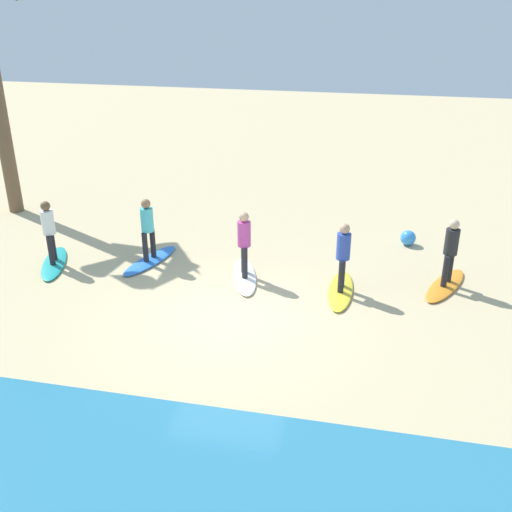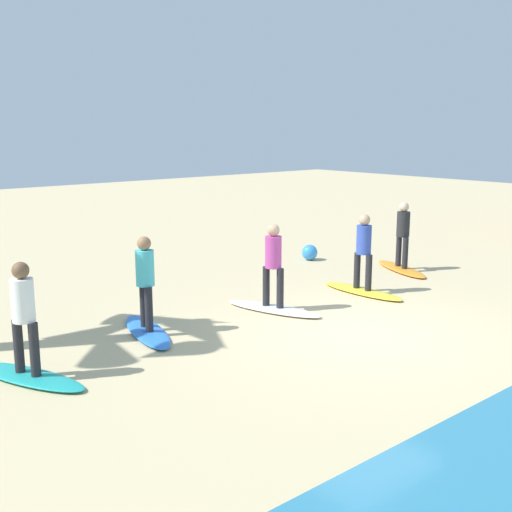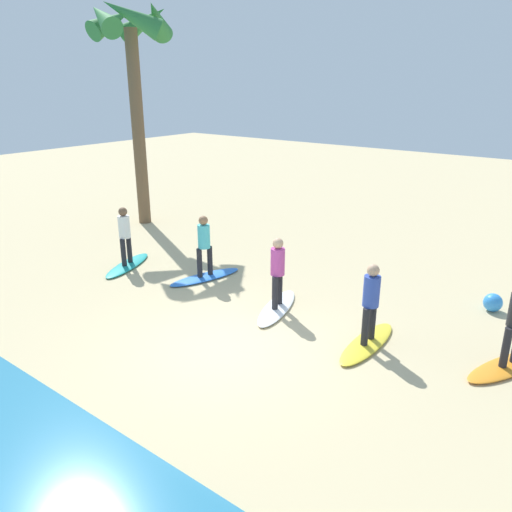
{
  "view_description": "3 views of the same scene",
  "coord_description": "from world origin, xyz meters",
  "px_view_note": "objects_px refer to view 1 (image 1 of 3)",
  "views": [
    {
      "loc": [
        -2.85,
        10.81,
        6.61
      ],
      "look_at": [
        -0.21,
        -1.56,
        0.82
      ],
      "focal_mm": 41.81,
      "sensor_mm": 36.0,
      "label": 1
    },
    {
      "loc": [
        8.25,
        6.97,
        3.58
      ],
      "look_at": [
        0.74,
        -1.83,
        1.2
      ],
      "focal_mm": 44.69,
      "sensor_mm": 36.0,
      "label": 2
    },
    {
      "loc": [
        -5.79,
        6.64,
        5.03
      ],
      "look_at": [
        0.68,
        -1.84,
        1.24
      ],
      "focal_mm": 35.03,
      "sensor_mm": 36.0,
      "label": 3
    }
  ],
  "objects_px": {
    "surfboard_orange": "(445,285)",
    "beach_ball": "(408,238)",
    "surfboard_blue": "(150,260)",
    "surfboard_teal": "(54,263)",
    "surfer_white": "(244,239)",
    "surfboard_yellow": "(341,290)",
    "surfer_teal": "(49,227)",
    "surfer_blue": "(147,225)",
    "surfboard_white": "(244,276)",
    "surfer_yellow": "(343,252)",
    "surfer_orange": "(451,247)"
  },
  "relations": [
    {
      "from": "surfer_yellow",
      "to": "beach_ball",
      "type": "bearing_deg",
      "value": -116.51
    },
    {
      "from": "surfboard_white",
      "to": "surfboard_teal",
      "type": "height_order",
      "value": "same"
    },
    {
      "from": "surfboard_orange",
      "to": "surfer_white",
      "type": "distance_m",
      "value": 4.94
    },
    {
      "from": "surfboard_orange",
      "to": "surfboard_teal",
      "type": "height_order",
      "value": "same"
    },
    {
      "from": "surfboard_blue",
      "to": "surfer_yellow",
      "type": "bearing_deg",
      "value": 98.28
    },
    {
      "from": "surfer_orange",
      "to": "surfboard_blue",
      "type": "relative_size",
      "value": 0.78
    },
    {
      "from": "surfer_orange",
      "to": "surfer_blue",
      "type": "height_order",
      "value": "same"
    },
    {
      "from": "surfer_orange",
      "to": "surfer_yellow",
      "type": "height_order",
      "value": "same"
    },
    {
      "from": "surfboard_blue",
      "to": "beach_ball",
      "type": "xyz_separation_m",
      "value": [
        -6.59,
        -2.54,
        0.17
      ]
    },
    {
      "from": "surfer_blue",
      "to": "surfboard_blue",
      "type": "bearing_deg",
      "value": 0.0
    },
    {
      "from": "surfboard_teal",
      "to": "surfer_blue",
      "type": "bearing_deg",
      "value": 84.99
    },
    {
      "from": "surfboard_yellow",
      "to": "surfer_teal",
      "type": "bearing_deg",
      "value": -90.36
    },
    {
      "from": "surfboard_blue",
      "to": "beach_ball",
      "type": "relative_size",
      "value": 4.97
    },
    {
      "from": "surfboard_orange",
      "to": "surfer_white",
      "type": "height_order",
      "value": "surfer_white"
    },
    {
      "from": "surfboard_orange",
      "to": "surfboard_teal",
      "type": "bearing_deg",
      "value": -61.91
    },
    {
      "from": "surfboard_teal",
      "to": "beach_ball",
      "type": "relative_size",
      "value": 4.97
    },
    {
      "from": "surfboard_white",
      "to": "surfboard_teal",
      "type": "xyz_separation_m",
      "value": [
        4.98,
        0.29,
        0.0
      ]
    },
    {
      "from": "surfboard_teal",
      "to": "beach_ball",
      "type": "bearing_deg",
      "value": 88.78
    },
    {
      "from": "surfboard_white",
      "to": "surfer_teal",
      "type": "relative_size",
      "value": 1.28
    },
    {
      "from": "surfer_orange",
      "to": "surfer_yellow",
      "type": "bearing_deg",
      "value": 17.97
    },
    {
      "from": "surfer_orange",
      "to": "surfer_white",
      "type": "relative_size",
      "value": 1.0
    },
    {
      "from": "surfer_blue",
      "to": "beach_ball",
      "type": "bearing_deg",
      "value": -158.89
    },
    {
      "from": "surfboard_yellow",
      "to": "surfer_teal",
      "type": "relative_size",
      "value": 1.28
    },
    {
      "from": "surfer_teal",
      "to": "surfboard_blue",
      "type": "bearing_deg",
      "value": -164.0
    },
    {
      "from": "surfboard_white",
      "to": "surfboard_yellow",
      "type": "bearing_deg",
      "value": 67.49
    },
    {
      "from": "surfboard_blue",
      "to": "surfboard_teal",
      "type": "relative_size",
      "value": 1.0
    },
    {
      "from": "surfer_blue",
      "to": "surfboard_white",
      "type": "bearing_deg",
      "value": 171.47
    },
    {
      "from": "surfer_white",
      "to": "surfboard_yellow",
      "type": "bearing_deg",
      "value": 173.95
    },
    {
      "from": "surfboard_yellow",
      "to": "surfer_yellow",
      "type": "xyz_separation_m",
      "value": [
        0.0,
        0.0,
        0.99
      ]
    },
    {
      "from": "surfer_blue",
      "to": "surfboard_teal",
      "type": "xyz_separation_m",
      "value": [
        2.37,
        0.68,
        -0.99
      ]
    },
    {
      "from": "beach_ball",
      "to": "surfboard_orange",
      "type": "bearing_deg",
      "value": 109.29
    },
    {
      "from": "surfer_white",
      "to": "surfer_orange",
      "type": "bearing_deg",
      "value": -173.65
    },
    {
      "from": "surfboard_blue",
      "to": "surfboard_orange",
      "type": "bearing_deg",
      "value": 106.73
    },
    {
      "from": "surfer_white",
      "to": "beach_ball",
      "type": "xyz_separation_m",
      "value": [
        -3.97,
        -2.93,
        -0.83
      ]
    },
    {
      "from": "surfer_orange",
      "to": "surfer_white",
      "type": "height_order",
      "value": "same"
    },
    {
      "from": "surfer_blue",
      "to": "beach_ball",
      "type": "height_order",
      "value": "surfer_blue"
    },
    {
      "from": "surfboard_yellow",
      "to": "surfboard_blue",
      "type": "height_order",
      "value": "same"
    },
    {
      "from": "surfboard_teal",
      "to": "surfboard_white",
      "type": "bearing_deg",
      "value": 72.28
    },
    {
      "from": "surfboard_orange",
      "to": "surfboard_white",
      "type": "relative_size",
      "value": 1.0
    },
    {
      "from": "surfboard_white",
      "to": "surfer_teal",
      "type": "xyz_separation_m",
      "value": [
        4.98,
        0.29,
        0.99
      ]
    },
    {
      "from": "surfer_white",
      "to": "surfboard_teal",
      "type": "xyz_separation_m",
      "value": [
        4.98,
        0.29,
        -0.99
      ]
    },
    {
      "from": "surfboard_yellow",
      "to": "surfboard_teal",
      "type": "distance_m",
      "value": 7.36
    },
    {
      "from": "surfboard_orange",
      "to": "beach_ball",
      "type": "xyz_separation_m",
      "value": [
        0.84,
        -2.4,
        0.17
      ]
    },
    {
      "from": "surfer_orange",
      "to": "surfboard_teal",
      "type": "distance_m",
      "value": 9.88
    },
    {
      "from": "surfboard_orange",
      "to": "surfer_blue",
      "type": "bearing_deg",
      "value": -65.6
    },
    {
      "from": "surfer_yellow",
      "to": "surfboard_blue",
      "type": "height_order",
      "value": "surfer_yellow"
    },
    {
      "from": "surfer_blue",
      "to": "beach_ball",
      "type": "relative_size",
      "value": 3.88
    },
    {
      "from": "surfer_blue",
      "to": "surfboard_teal",
      "type": "height_order",
      "value": "surfer_blue"
    },
    {
      "from": "surfboard_yellow",
      "to": "beach_ball",
      "type": "distance_m",
      "value": 3.57
    },
    {
      "from": "surfer_orange",
      "to": "surfer_white",
      "type": "xyz_separation_m",
      "value": [
        4.81,
        0.54,
        0.0
      ]
    }
  ]
}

